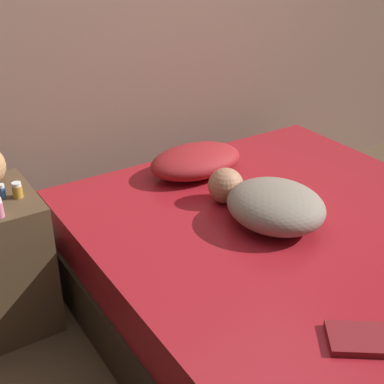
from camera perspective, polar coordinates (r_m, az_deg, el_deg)
name	(u,v)px	position (r m, az deg, el deg)	size (l,w,h in m)	color
ground_plane	(290,315)	(2.70, 10.41, -12.81)	(12.00, 12.00, 0.00)	brown
wall_back	(155,2)	(3.12, -4.02, 19.60)	(8.00, 0.06, 2.60)	#846656
bed	(295,274)	(2.55, 10.88, -8.53)	(1.78, 1.97, 0.50)	#2D2319
pillow	(196,161)	(2.81, 0.43, 3.34)	(0.51, 0.34, 0.15)	maroon
person_lying	(269,203)	(2.38, 8.25, -1.17)	(0.48, 0.64, 0.19)	gray
bottle_amber	(17,190)	(2.40, -18.14, 0.18)	(0.04, 0.04, 0.07)	gold
bottle_blue	(2,191)	(2.41, -19.63, 0.07)	(0.03, 0.03, 0.06)	#3866B2
book	(361,339)	(1.87, 17.60, -14.71)	(0.26, 0.24, 0.02)	maroon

